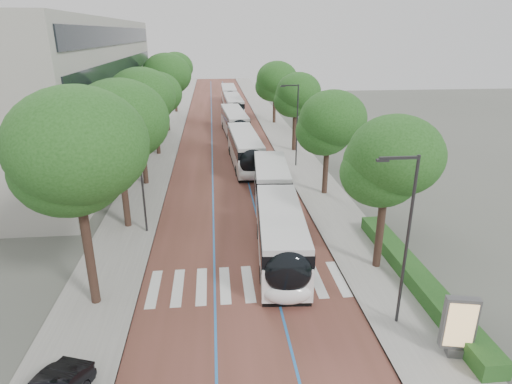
% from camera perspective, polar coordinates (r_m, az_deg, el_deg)
% --- Properties ---
extents(ground, '(160.00, 160.00, 0.00)m').
position_cam_1_polar(ground, '(22.74, -1.36, -13.51)').
color(ground, '#51544C').
rests_on(ground, ground).
extents(road, '(11.00, 140.00, 0.02)m').
position_cam_1_polar(road, '(60.18, -4.39, 8.26)').
color(road, brown).
rests_on(road, ground).
extents(sidewalk_left, '(4.00, 140.00, 0.12)m').
position_cam_1_polar(sidewalk_left, '(60.46, -11.58, 8.01)').
color(sidewalk_left, gray).
rests_on(sidewalk_left, ground).
extents(sidewalk_right, '(4.00, 140.00, 0.12)m').
position_cam_1_polar(sidewalk_right, '(60.80, 2.77, 8.47)').
color(sidewalk_right, gray).
rests_on(sidewalk_right, ground).
extents(kerb_left, '(0.20, 140.00, 0.14)m').
position_cam_1_polar(kerb_left, '(60.30, -9.77, 8.10)').
color(kerb_left, gray).
rests_on(kerb_left, ground).
extents(kerb_right, '(0.20, 140.00, 0.14)m').
position_cam_1_polar(kerb_right, '(60.55, 0.97, 8.44)').
color(kerb_right, gray).
rests_on(kerb_right, ground).
extents(zebra_crossing, '(10.55, 3.60, 0.01)m').
position_cam_1_polar(zebra_crossing, '(23.58, -1.06, -12.08)').
color(zebra_crossing, silver).
rests_on(zebra_crossing, ground).
extents(lane_line_left, '(0.12, 126.00, 0.01)m').
position_cam_1_polar(lane_line_left, '(60.16, -5.92, 8.22)').
color(lane_line_left, '#2469B4').
rests_on(lane_line_left, road).
extents(lane_line_right, '(0.12, 126.00, 0.01)m').
position_cam_1_polar(lane_line_right, '(60.23, -2.85, 8.32)').
color(lane_line_right, '#2469B4').
rests_on(lane_line_right, road).
extents(office_building, '(18.11, 40.00, 14.00)m').
position_cam_1_polar(office_building, '(50.50, -27.36, 11.79)').
color(office_building, '#A4A198').
rests_on(office_building, ground).
extents(hedge, '(1.20, 14.00, 0.80)m').
position_cam_1_polar(hedge, '(24.74, 20.52, -10.49)').
color(hedge, '#18471A').
rests_on(hedge, sidewalk_right).
extents(streetlight_near, '(1.82, 0.20, 8.00)m').
position_cam_1_polar(streetlight_near, '(19.39, 19.23, -4.77)').
color(streetlight_near, '#2C2C2E').
rests_on(streetlight_near, sidewalk_right).
extents(streetlight_far, '(1.82, 0.20, 8.00)m').
position_cam_1_polar(streetlight_far, '(42.32, 5.29, 9.67)').
color(streetlight_far, '#2C2C2E').
rests_on(streetlight_far, sidewalk_right).
extents(lamp_post_left, '(0.14, 0.14, 8.00)m').
position_cam_1_polar(lamp_post_left, '(28.54, -15.04, 2.25)').
color(lamp_post_left, '#2C2C2E').
rests_on(lamp_post_left, sidewalk_left).
extents(trees_left, '(6.45, 60.92, 10.14)m').
position_cam_1_polar(trees_left, '(44.30, -14.01, 12.40)').
color(trees_left, black).
rests_on(trees_left, ground).
extents(trees_right, '(5.94, 47.46, 8.36)m').
position_cam_1_polar(trees_right, '(44.99, 6.05, 11.70)').
color(trees_right, black).
rests_on(trees_right, ground).
extents(lead_bus, '(3.89, 18.53, 3.20)m').
position_cam_1_polar(lead_bus, '(28.37, 2.68, -2.53)').
color(lead_bus, black).
rests_on(lead_bus, ground).
extents(bus_queued_0, '(2.99, 12.48, 3.20)m').
position_cam_1_polar(bus_queued_0, '(43.10, -1.46, 5.59)').
color(bus_queued_0, white).
rests_on(bus_queued_0, ground).
extents(bus_queued_1, '(3.24, 12.52, 3.20)m').
position_cam_1_polar(bus_queued_1, '(56.32, -2.84, 9.13)').
color(bus_queued_1, white).
rests_on(bus_queued_1, ground).
extents(bus_queued_2, '(2.84, 12.46, 3.20)m').
position_cam_1_polar(bus_queued_2, '(69.28, -3.02, 11.27)').
color(bus_queued_2, white).
rests_on(bus_queued_2, ground).
extents(bus_queued_3, '(2.57, 12.40, 3.20)m').
position_cam_1_polar(bus_queued_3, '(82.44, -3.63, 12.74)').
color(bus_queued_3, white).
rests_on(bus_queued_3, ground).
extents(ad_panel, '(1.37, 0.64, 2.76)m').
position_cam_1_polar(ad_panel, '(19.93, 25.42, -15.81)').
color(ad_panel, '#59595B').
rests_on(ad_panel, sidewalk_right).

